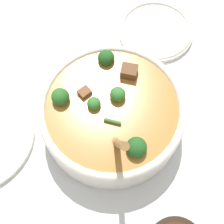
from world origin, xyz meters
TOP-DOWN VIEW (x-y plane):
  - ground_plane at (0.00, 0.00)m, footprint 4.00×4.00m
  - stew_bowl at (0.00, 0.00)m, footprint 0.30×0.30m
  - empty_plate at (0.14, -0.23)m, footprint 0.19×0.19m

SIDE VIEW (x-z plane):
  - ground_plane at x=0.00m, z-range 0.00..0.00m
  - empty_plate at x=0.14m, z-range 0.00..0.02m
  - stew_bowl at x=0.00m, z-range -0.09..0.19m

